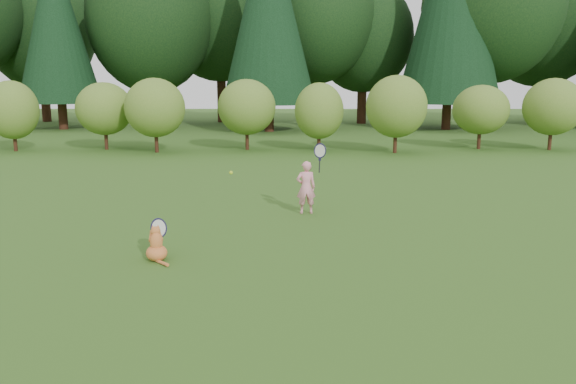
# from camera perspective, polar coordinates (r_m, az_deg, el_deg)

# --- Properties ---
(ground) EXTENTS (100.00, 100.00, 0.00)m
(ground) POSITION_cam_1_polar(r_m,az_deg,el_deg) (9.36, -1.26, -5.14)
(ground) COLOR #255417
(ground) RESTS_ON ground
(shrub_row) EXTENTS (28.00, 3.00, 2.80)m
(shrub_row) POSITION_cam_1_polar(r_m,az_deg,el_deg) (22.03, -0.34, 7.85)
(shrub_row) COLOR #527A26
(shrub_row) RESTS_ON ground
(child) EXTENTS (0.61, 0.37, 1.61)m
(child) POSITION_cam_1_polar(r_m,az_deg,el_deg) (11.31, 1.89, 0.60)
(child) COLOR pink
(child) RESTS_ON ground
(cat) EXTENTS (0.49, 0.79, 0.73)m
(cat) POSITION_cam_1_polar(r_m,az_deg,el_deg) (8.62, -13.23, -4.96)
(cat) COLOR #CA6726
(cat) RESTS_ON ground
(tennis_ball) EXTENTS (0.07, 0.07, 0.07)m
(tennis_ball) POSITION_cam_1_polar(r_m,az_deg,el_deg) (11.14, -5.81, 1.97)
(tennis_ball) COLOR #A1CB17
(tennis_ball) RESTS_ON ground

